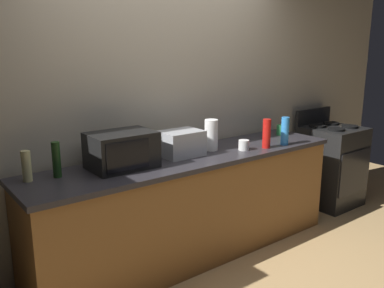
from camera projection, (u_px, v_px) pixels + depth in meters
name	position (u px, v px, depth m)	size (l,w,h in m)	color
ground_plane	(222.00, 274.00, 3.28)	(8.00, 8.00, 0.00)	tan
back_wall	(164.00, 97.00, 3.59)	(6.40, 0.10, 2.70)	#B2A893
counter_run	(192.00, 206.00, 3.49)	(2.84, 0.64, 0.90)	brown
stove_range	(330.00, 165.00, 4.67)	(0.60, 0.61, 1.08)	black
microwave	(122.00, 150.00, 3.02)	(0.48, 0.35, 0.27)	black
toaster_oven	(181.00, 143.00, 3.36)	(0.34, 0.26, 0.21)	#B7BABF
paper_towel_roll	(211.00, 135.00, 3.54)	(0.12, 0.12, 0.27)	white
bottle_hot_sauce	(267.00, 134.00, 3.61)	(0.07, 0.07, 0.26)	red
bottle_spray_cleaner	(285.00, 131.00, 3.73)	(0.07, 0.07, 0.26)	#338CE5
bottle_vinegar	(27.00, 166.00, 2.72)	(0.06, 0.06, 0.21)	beige
bottle_wine	(56.00, 160.00, 2.80)	(0.06, 0.06, 0.25)	#1E3F19
mug_white	(244.00, 145.00, 3.56)	(0.09, 0.09, 0.09)	white
mug_green	(281.00, 130.00, 4.16)	(0.09, 0.09, 0.10)	#2D8C47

